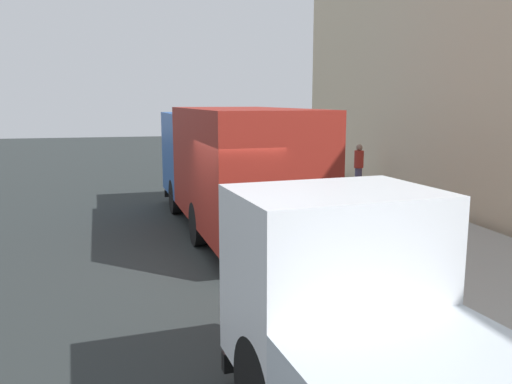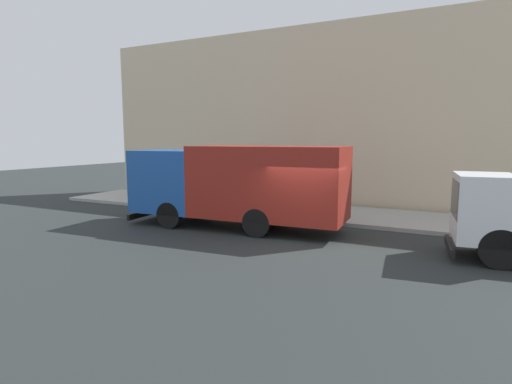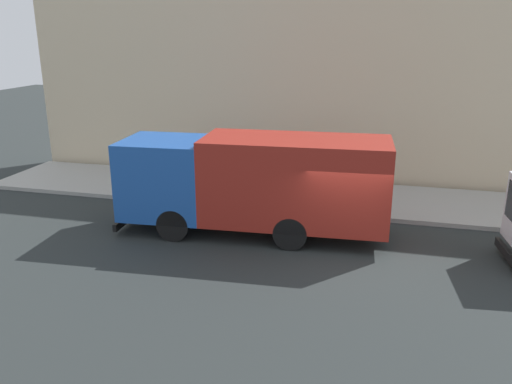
{
  "view_description": "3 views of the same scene",
  "coord_description": "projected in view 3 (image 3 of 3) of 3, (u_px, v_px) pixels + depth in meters",
  "views": [
    {
      "loc": [
        -1.48,
        -10.15,
        3.34
      ],
      "look_at": [
        1.35,
        1.69,
        1.21
      ],
      "focal_mm": 36.81,
      "sensor_mm": 36.0,
      "label": 1
    },
    {
      "loc": [
        -12.47,
        -4.45,
        3.42
      ],
      "look_at": [
        0.67,
        2.08,
        1.49
      ],
      "focal_mm": 28.43,
      "sensor_mm": 36.0,
      "label": 2
    },
    {
      "loc": [
        -14.12,
        -0.83,
        6.31
      ],
      "look_at": [
        1.53,
        3.14,
        1.21
      ],
      "focal_mm": 36.31,
      "sensor_mm": 36.0,
      "label": 3
    }
  ],
  "objects": [
    {
      "name": "ground",
      "position": [
        347.0,
        255.0,
        15.14
      ],
      "size": [
        80.0,
        80.0,
        0.0
      ],
      "primitive_type": "plane",
      "color": "#262B2B"
    },
    {
      "name": "large_utility_truck",
      "position": [
        254.0,
        180.0,
        16.22
      ],
      "size": [
        2.93,
        8.61,
        3.16
      ],
      "rotation": [
        0.0,
        0.0,
        0.06
      ],
      "color": "#1D4EA3",
      "rests_on": "ground"
    },
    {
      "name": "street_sign_post",
      "position": [
        289.0,
        165.0,
        18.44
      ],
      "size": [
        0.44,
        0.08,
        2.55
      ],
      "color": "#4C5156",
      "rests_on": "sidewalk"
    },
    {
      "name": "building_facade",
      "position": [
        369.0,
        75.0,
        20.85
      ],
      "size": [
        0.5,
        30.0,
        9.08
      ],
      "primitive_type": "cube",
      "color": "beige",
      "rests_on": "ground"
    },
    {
      "name": "pedestrian_walking",
      "position": [
        198.0,
        157.0,
        22.35
      ],
      "size": [
        0.46,
        0.46,
        1.65
      ],
      "rotation": [
        0.0,
        0.0,
        5.3
      ],
      "color": "#47405B",
      "rests_on": "sidewalk"
    },
    {
      "name": "sidewalk",
      "position": [
        358.0,
        199.0,
        19.81
      ],
      "size": [
        4.15,
        30.0,
        0.16
      ],
      "primitive_type": "cube",
      "color": "#A1A09A",
      "rests_on": "ground"
    }
  ]
}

